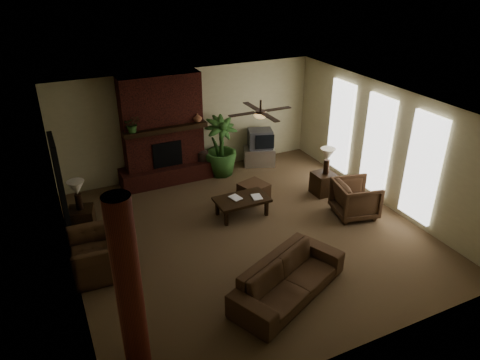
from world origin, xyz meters
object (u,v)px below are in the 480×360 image
tv_stand (259,156)px  side_table_left (82,220)px  armchair_left (98,248)px  side_table_right (323,183)px  floor_vase (202,160)px  log_column (129,289)px  sofa (289,273)px  coffee_table (242,201)px  lamp_left (77,190)px  ottoman (254,191)px  floor_plant (221,159)px  lamp_right (327,156)px  armchair_right (356,197)px

tv_stand → side_table_left: side_table_left is taller
armchair_left → side_table_right: armchair_left is taller
armchair_left → floor_vase: (3.21, 3.01, -0.07)m
armchair_left → tv_stand: 5.74m
log_column → sofa: log_column is taller
side_table_left → armchair_left: bearing=-86.4°
floor_vase → coffee_table: bearing=-88.7°
coffee_table → lamp_left: (-3.36, 0.86, 0.63)m
armchair_left → ottoman: size_ratio=1.93×
lamp_left → floor_plant: bearing=19.5°
side_table_right → armchair_left: bearing=-172.2°
armchair_left → side_table_right: 5.59m
ottoman → side_table_left: side_table_left is taller
sofa → floor_plant: bearing=56.1°
lamp_left → lamp_right: same height
side_table_right → lamp_right: lamp_right is taller
tv_stand → floor_plant: size_ratio=0.54×
log_column → floor_vase: size_ratio=3.64×
coffee_table → side_table_right: (2.27, 0.08, -0.10)m
side_table_right → lamp_right: bearing=-7.9°
side_table_right → log_column: bearing=-149.3°
sofa → tv_stand: sofa is taller
sofa → tv_stand: size_ratio=2.72×
ottoman → lamp_right: size_ratio=0.92×
sofa → armchair_right: armchair_right is taller
ottoman → tv_stand: size_ratio=0.71×
side_table_left → sofa: bearing=-50.9°
log_column → lamp_right: size_ratio=4.31×
side_table_left → side_table_right: bearing=-7.9°
sofa → log_column: bearing=163.9°
sofa → tv_stand: bearing=43.5°
armchair_left → ottoman: armchair_left is taller
side_table_left → lamp_right: bearing=-7.9°
coffee_table → tv_stand: bearing=54.4°
side_table_right → coffee_table: bearing=-178.1°
armchair_right → lamp_right: 1.28m
lamp_right → armchair_right: bearing=-89.8°
sofa → side_table_right: sofa is taller
armchair_right → floor_plant: 3.79m
sofa → lamp_right: (2.74, 2.83, 0.55)m
sofa → lamp_left: bearing=104.9°
log_column → armchair_right: log_column is taller
sofa → side_table_right: 3.92m
floor_vase → lamp_left: 3.67m
side_table_right → floor_plant: bearing=131.1°
lamp_right → side_table_right: bearing=172.1°
log_column → floor_plant: log_column is taller
coffee_table → ottoman: coffee_table is taller
lamp_right → ottoman: bearing=163.8°
armchair_left → coffee_table: 3.34m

